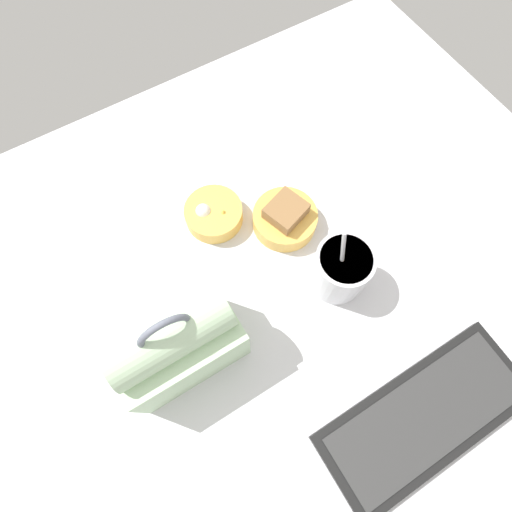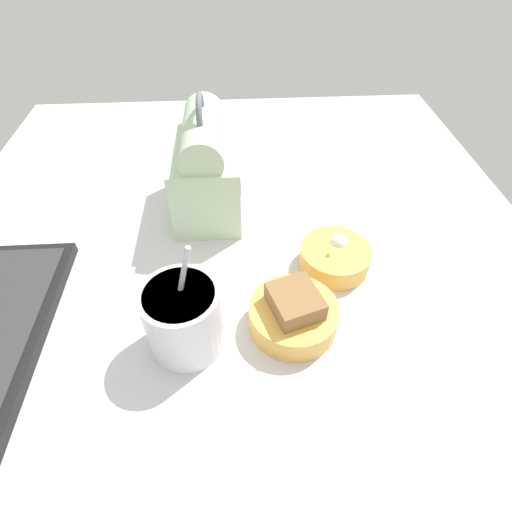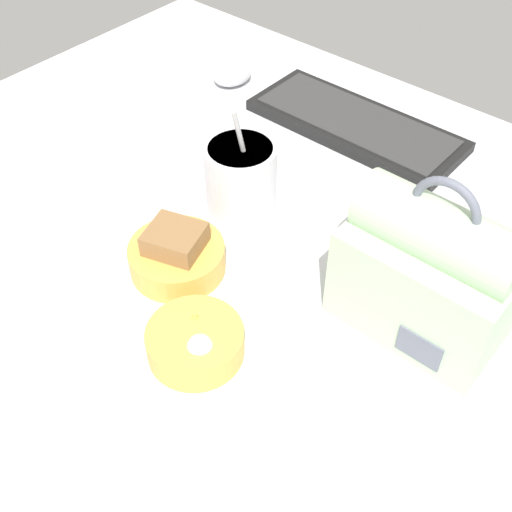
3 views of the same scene
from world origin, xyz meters
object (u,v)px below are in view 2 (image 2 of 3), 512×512
object	(u,v)px
soup_cup	(184,318)
bento_bowl_sandwich	(294,314)
bento_bowl_snacks	(335,257)
lunch_bag	(207,168)

from	to	relation	value
soup_cup	bento_bowl_sandwich	bearing A→B (deg)	-82.57
soup_cup	bento_bowl_snacks	size ratio (longest dim) A/B	1.53
soup_cup	bento_bowl_snacks	bearing A→B (deg)	-60.10
lunch_bag	soup_cup	distance (cm)	31.56
bento_bowl_sandwich	lunch_bag	bearing A→B (deg)	23.56
lunch_bag	soup_cup	world-z (taller)	lunch_bag
lunch_bag	bento_bowl_snacks	size ratio (longest dim) A/B	1.93
lunch_bag	bento_bowl_snacks	distance (cm)	28.43
lunch_bag	bento_bowl_sandwich	xyz separation A→B (cm)	(-29.30, -12.78, -6.27)
bento_bowl_sandwich	bento_bowl_snacks	distance (cm)	14.39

